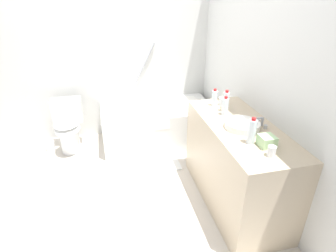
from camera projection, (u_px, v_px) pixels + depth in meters
name	position (u px, v px, depth m)	size (l,w,h in m)	color
ground_plane	(113.00, 188.00, 3.02)	(3.99, 3.99, 0.00)	beige
wall_back_tiled	(99.00, 51.00, 3.66)	(3.39, 0.10, 2.43)	silver
wall_right_mirror	(257.00, 71.00, 2.78)	(0.10, 3.06, 2.43)	silver
bathtub	(157.00, 122.00, 3.85)	(1.50, 0.78, 1.31)	silver
toilet	(68.00, 126.00, 3.60)	(0.37, 0.51, 0.69)	white
vanity_counter	(236.00, 165.00, 2.68)	(0.59, 1.37, 0.86)	tan
sink_basin	(242.00, 125.00, 2.43)	(0.31, 0.31, 0.06)	white
sink_faucet	(261.00, 122.00, 2.46)	(0.10, 0.15, 0.09)	#A6A6AB
water_bottle_0	(214.00, 98.00, 2.86)	(0.06, 0.06, 0.18)	silver
water_bottle_1	(225.00, 106.00, 2.65)	(0.06, 0.06, 0.19)	silver
water_bottle_2	(252.00, 131.00, 2.16)	(0.06, 0.06, 0.22)	silver
water_bottle_3	(226.00, 102.00, 2.72)	(0.06, 0.06, 0.22)	silver
drinking_glass_0	(222.00, 101.00, 2.90)	(0.07, 0.07, 0.08)	white
drinking_glass_1	(272.00, 151.00, 2.02)	(0.06, 0.06, 0.08)	white
drinking_glass_2	(225.00, 104.00, 2.82)	(0.06, 0.06, 0.09)	white
tissue_box	(267.00, 141.00, 2.14)	(0.12, 0.12, 0.09)	#B2D99B
bath_mat	(158.00, 164.00, 3.43)	(0.54, 0.36, 0.01)	white
toilet_paper_roll	(50.00, 146.00, 3.69)	(0.11, 0.11, 0.13)	white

